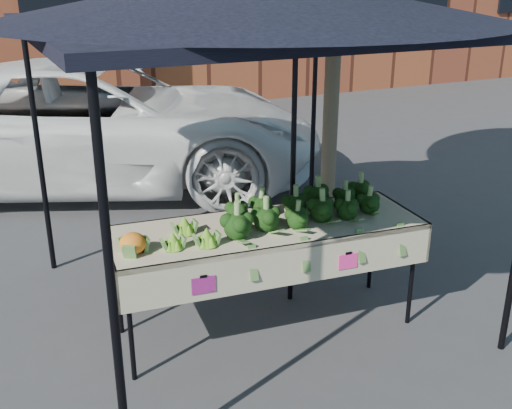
# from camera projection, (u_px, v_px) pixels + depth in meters

# --- Properties ---
(ground) EXTENTS (90.00, 90.00, 0.00)m
(ground) POSITION_uv_depth(u_px,v_px,m) (284.00, 312.00, 5.14)
(ground) COLOR #363639
(table) EXTENTS (2.47, 1.05, 0.90)m
(table) POSITION_uv_depth(u_px,v_px,m) (267.00, 278.00, 4.77)
(table) COLOR #B8AC8F
(table) RESTS_ON ground
(canopy) EXTENTS (3.16, 3.16, 2.74)m
(canopy) POSITION_uv_depth(u_px,v_px,m) (250.00, 152.00, 4.81)
(canopy) COLOR black
(canopy) RESTS_ON ground
(broccoli_heap) EXTENTS (1.45, 0.55, 0.24)m
(broccoli_heap) POSITION_uv_depth(u_px,v_px,m) (303.00, 203.00, 4.72)
(broccoli_heap) COLOR black
(broccoli_heap) RESTS_ON table
(romanesco_cluster) EXTENTS (0.42, 0.46, 0.19)m
(romanesco_cluster) POSITION_uv_depth(u_px,v_px,m) (185.00, 229.00, 4.30)
(romanesco_cluster) COLOR #72B224
(romanesco_cluster) RESTS_ON table
(cauliflower_pair) EXTENTS (0.19, 0.19, 0.17)m
(cauliflower_pair) POSITION_uv_depth(u_px,v_px,m) (133.00, 242.00, 4.12)
(cauliflower_pair) COLOR orange
(cauliflower_pair) RESTS_ON table
(street_tree) EXTENTS (2.27, 2.27, 4.47)m
(street_tree) POSITION_uv_depth(u_px,v_px,m) (335.00, 25.00, 5.79)
(street_tree) COLOR #1E4C14
(street_tree) RESTS_ON ground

